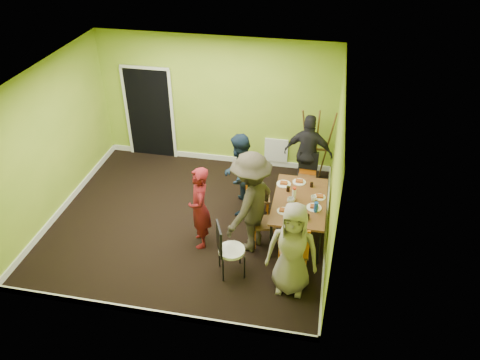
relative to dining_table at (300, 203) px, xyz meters
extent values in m
plane|color=black|center=(-1.98, -0.01, -0.70)|extent=(5.00, 5.00, 0.00)
cube|color=#88AF2D|center=(-1.98, 2.24, 0.70)|extent=(5.00, 0.04, 2.80)
cube|color=#88AF2D|center=(-1.98, -2.26, 0.70)|extent=(5.00, 0.04, 2.80)
cube|color=#88AF2D|center=(-4.48, -0.01, 0.70)|extent=(0.04, 4.50, 2.80)
cube|color=#88AF2D|center=(0.52, -0.01, 0.70)|extent=(0.04, 4.50, 2.80)
cube|color=white|center=(-1.98, -0.01, 2.10)|extent=(5.00, 4.50, 0.04)
cube|color=black|center=(-3.48, 2.21, 0.32)|extent=(1.00, 0.05, 2.04)
cube|color=white|center=(-0.68, 2.21, -0.30)|extent=(0.50, 0.04, 0.55)
cylinder|color=black|center=(-0.39, -0.69, -0.34)|extent=(0.04, 0.04, 0.71)
cylinder|color=black|center=(0.39, -0.69, -0.34)|extent=(0.04, 0.04, 0.71)
cylinder|color=black|center=(-0.39, 0.69, -0.34)|extent=(0.04, 0.04, 0.71)
cylinder|color=black|center=(0.39, 0.69, -0.34)|extent=(0.04, 0.04, 0.71)
cube|color=brown|center=(0.00, 0.00, 0.03)|extent=(0.90, 1.50, 0.04)
cylinder|color=orange|center=(-0.99, 0.49, -0.45)|extent=(0.03, 0.03, 0.49)
cylinder|color=orange|center=(-0.93, 0.13, -0.45)|extent=(0.03, 0.03, 0.49)
cylinder|color=orange|center=(-0.63, 0.55, -0.45)|extent=(0.03, 0.03, 0.49)
cylinder|color=orange|center=(-0.57, 0.19, -0.45)|extent=(0.03, 0.03, 0.49)
cube|color=brown|center=(-0.78, 0.34, -0.21)|extent=(0.50, 0.50, 0.04)
cube|color=orange|center=(-0.98, 0.31, 0.08)|extent=(0.10, 0.41, 0.54)
cylinder|color=orange|center=(-0.77, -0.22, -0.48)|extent=(0.02, 0.02, 0.43)
cylinder|color=orange|center=(-0.68, -0.53, -0.48)|extent=(0.02, 0.02, 0.43)
cylinder|color=orange|center=(-0.45, -0.13, -0.48)|extent=(0.02, 0.02, 0.43)
cylinder|color=orange|center=(-0.36, -0.44, -0.48)|extent=(0.02, 0.02, 0.43)
cube|color=brown|center=(-0.57, -0.33, -0.27)|extent=(0.47, 0.47, 0.04)
cube|color=orange|center=(-0.74, -0.38, -0.01)|extent=(0.13, 0.36, 0.48)
cylinder|color=orange|center=(0.20, 1.36, -0.50)|extent=(0.02, 0.02, 0.39)
cylinder|color=orange|center=(-0.10, 1.37, -0.50)|extent=(0.02, 0.02, 0.39)
cylinder|color=orange|center=(0.18, 1.06, -0.50)|extent=(0.02, 0.02, 0.39)
cylinder|color=orange|center=(-0.11, 1.08, -0.50)|extent=(0.02, 0.02, 0.39)
cube|color=brown|center=(0.04, 1.22, -0.30)|extent=(0.37, 0.37, 0.03)
cube|color=orange|center=(0.05, 1.38, -0.07)|extent=(0.33, 0.05, 0.44)
cylinder|color=orange|center=(-0.14, -1.20, -0.45)|extent=(0.03, 0.03, 0.48)
cylinder|color=orange|center=(0.21, -1.12, -0.45)|extent=(0.03, 0.03, 0.48)
cylinder|color=orange|center=(-0.23, -0.85, -0.45)|extent=(0.03, 0.03, 0.48)
cylinder|color=orange|center=(0.13, -0.76, -0.45)|extent=(0.03, 0.03, 0.48)
cube|color=brown|center=(-0.01, -0.98, -0.21)|extent=(0.52, 0.52, 0.04)
cube|color=orange|center=(0.04, -1.18, 0.08)|extent=(0.40, 0.13, 0.54)
cylinder|color=black|center=(-1.18, -1.06, -0.47)|extent=(0.03, 0.03, 0.45)
cylinder|color=black|center=(-1.04, -1.38, -0.47)|extent=(0.03, 0.03, 0.45)
cylinder|color=black|center=(-0.86, -0.92, -0.47)|extent=(0.03, 0.03, 0.45)
cylinder|color=black|center=(-0.72, -1.24, -0.47)|extent=(0.03, 0.03, 0.45)
cylinder|color=white|center=(-0.95, -1.15, -0.23)|extent=(0.42, 0.42, 0.05)
cube|color=black|center=(-1.13, -1.23, 0.03)|extent=(0.18, 0.36, 0.50)
cylinder|color=brown|center=(-0.05, 1.81, 0.13)|extent=(0.24, 0.39, 1.67)
cylinder|color=brown|center=(0.38, 1.81, 0.13)|extent=(0.24, 0.39, 1.67)
cylinder|color=brown|center=(0.17, 1.56, 0.13)|extent=(0.04, 0.38, 1.63)
cube|color=brown|center=(0.17, 1.76, 0.09)|extent=(0.45, 0.04, 0.04)
cylinder|color=white|center=(-0.33, 0.43, 0.06)|extent=(0.26, 0.26, 0.01)
cylinder|color=white|center=(-0.24, -0.37, 0.06)|extent=(0.21, 0.21, 0.01)
cylinder|color=white|center=(-0.06, 0.54, 0.06)|extent=(0.24, 0.24, 0.01)
cylinder|color=white|center=(-0.06, -0.57, 0.06)|extent=(0.23, 0.23, 0.01)
cylinder|color=white|center=(0.32, 0.14, 0.06)|extent=(0.22, 0.22, 0.01)
cylinder|color=white|center=(0.25, -0.17, 0.06)|extent=(0.25, 0.25, 0.01)
cylinder|color=white|center=(-0.11, 0.00, 0.16)|extent=(0.07, 0.07, 0.22)
cylinder|color=#1647A8|center=(0.28, -0.27, 0.15)|extent=(0.07, 0.07, 0.18)
cylinder|color=orange|center=(-0.12, 0.22, 0.09)|extent=(0.04, 0.04, 0.08)
cylinder|color=black|center=(-0.23, 0.23, 0.10)|extent=(0.06, 0.06, 0.10)
cylinder|color=black|center=(0.17, 0.44, 0.10)|extent=(0.06, 0.06, 0.09)
cylinder|color=black|center=(0.16, -0.50, 0.10)|extent=(0.07, 0.07, 0.09)
imported|color=white|center=(-0.15, -0.11, 0.10)|extent=(0.13, 0.13, 0.10)
imported|color=white|center=(0.23, 0.03, 0.10)|extent=(0.10, 0.10, 0.09)
imported|color=#5D1014|center=(-1.62, -0.55, 0.06)|extent=(0.53, 0.64, 1.52)
imported|color=#132131|center=(-1.15, 0.52, 0.10)|extent=(0.63, 0.80, 1.59)
imported|color=#2F291F|center=(-0.77, -0.46, 0.22)|extent=(1.08, 1.35, 1.83)
imported|color=black|center=(0.03, 1.49, 0.12)|extent=(0.98, 0.47, 1.63)
imported|color=gray|center=(0.00, -1.30, 0.10)|extent=(0.78, 0.52, 1.58)
camera|label=1|loc=(0.24, -6.51, 4.76)|focal=35.00mm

